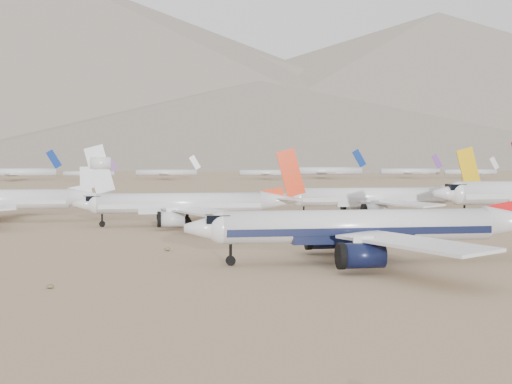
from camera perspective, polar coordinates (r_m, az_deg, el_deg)
ground at (r=102.75m, az=10.39°, el=-5.40°), size 7000.00×7000.00×0.00m
main_airliner at (r=100.05m, az=9.44°, el=-2.79°), size 50.57×49.39×17.85m
row2_gold_tail at (r=172.37m, az=9.93°, el=-0.44°), size 47.49×46.44×16.91m
row2_orange_tail at (r=150.18m, az=-5.31°, el=-0.95°), size 46.08×45.08×16.44m
distant_storage_row at (r=433.75m, az=-8.33°, el=1.59°), size 453.92×59.21×16.26m
mountain_range at (r=1756.04m, az=-5.05°, el=8.72°), size 7354.00×3024.00×470.00m
foothills at (r=1321.63m, az=16.73°, el=5.14°), size 4637.50×1395.00×155.00m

